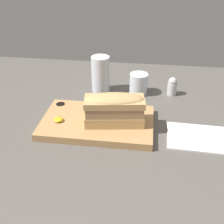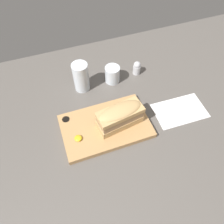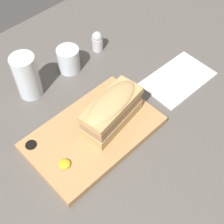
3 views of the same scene
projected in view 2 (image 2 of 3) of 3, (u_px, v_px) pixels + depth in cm
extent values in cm
cube|color=#56514C|center=(121.00, 117.00, 85.44)|extent=(189.37, 94.89, 2.00)
cube|color=tan|center=(106.00, 126.00, 80.59)|extent=(31.97, 19.98, 2.12)
cylinder|color=black|center=(66.00, 120.00, 81.50)|extent=(2.80, 2.80, 1.06)
cube|color=tan|center=(120.00, 121.00, 78.82)|extent=(17.09, 9.01, 3.07)
cube|color=#9E7A56|center=(120.00, 116.00, 76.43)|extent=(16.40, 8.65, 2.85)
cube|color=tan|center=(120.00, 112.00, 74.53)|extent=(17.09, 9.01, 1.84)
ellipsoid|color=tan|center=(120.00, 111.00, 73.91)|extent=(16.74, 8.83, 2.76)
ellipsoid|color=gold|center=(78.00, 138.00, 75.82)|extent=(2.66, 2.66, 1.07)
cylinder|color=silver|center=(81.00, 77.00, 88.08)|extent=(6.41, 6.41, 12.74)
cylinder|color=silver|center=(82.00, 83.00, 90.75)|extent=(5.64, 5.64, 5.73)
cylinder|color=silver|center=(112.00, 74.00, 92.81)|extent=(6.33, 6.33, 7.31)
cylinder|color=#33050F|center=(112.00, 76.00, 93.61)|extent=(5.70, 5.70, 4.92)
cube|color=white|center=(180.00, 111.00, 85.80)|extent=(20.37, 13.14, 0.40)
cylinder|color=silver|center=(137.00, 70.00, 96.73)|extent=(3.32, 3.32, 4.23)
sphere|color=#B7B7BC|center=(137.00, 65.00, 94.54)|extent=(3.15, 3.15, 3.15)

